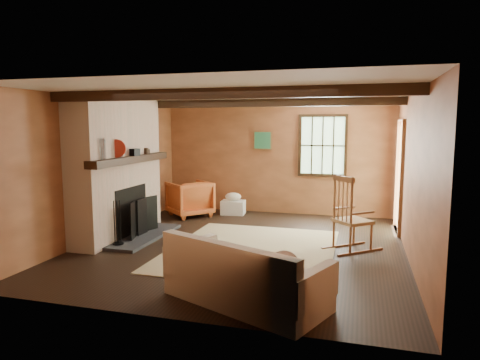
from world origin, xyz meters
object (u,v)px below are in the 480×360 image
(laundry_basket, at_px, (233,207))
(armchair, at_px, (190,198))
(fireplace, at_px, (118,173))
(rocking_chair, at_px, (350,219))
(sofa, at_px, (243,280))

(laundry_basket, bearing_deg, armchair, -153.58)
(fireplace, bearing_deg, armchair, 74.42)
(rocking_chair, bearing_deg, armchair, 22.62)
(rocking_chair, height_order, sofa, rocking_chair)
(fireplace, xyz_separation_m, laundry_basket, (1.37, 2.31, -0.95))
(fireplace, xyz_separation_m, sofa, (2.84, -2.19, -0.84))
(rocking_chair, xyz_separation_m, armchair, (-3.37, 1.68, -0.12))
(fireplace, xyz_separation_m, armchair, (0.53, 1.89, -0.73))
(fireplace, distance_m, laundry_basket, 2.85)
(laundry_basket, relative_size, armchair, 0.60)
(armchair, bearing_deg, fireplace, 26.05)
(rocking_chair, bearing_deg, sofa, 115.34)
(sofa, bearing_deg, laundry_basket, 131.38)
(laundry_basket, bearing_deg, sofa, -71.91)
(sofa, bearing_deg, armchair, 142.85)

